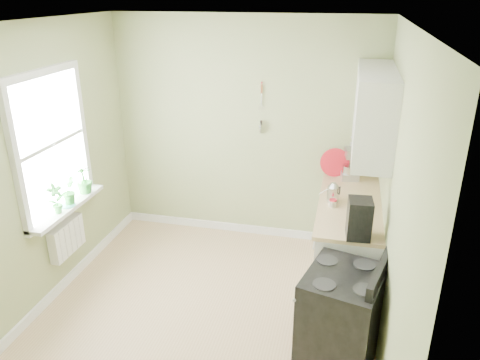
% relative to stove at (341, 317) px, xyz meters
% --- Properties ---
extents(floor, '(3.20, 3.60, 0.02)m').
position_rel_stove_xyz_m(floor, '(-1.28, 0.21, -0.43)').
color(floor, tan).
rests_on(floor, ground).
extents(ceiling, '(3.20, 3.60, 0.02)m').
position_rel_stove_xyz_m(ceiling, '(-1.28, 0.21, 2.29)').
color(ceiling, white).
rests_on(ceiling, wall_back).
extents(wall_back, '(3.20, 0.02, 2.70)m').
position_rel_stove_xyz_m(wall_back, '(-1.28, 2.02, 0.93)').
color(wall_back, '#9FA872').
rests_on(wall_back, floor).
extents(wall_left, '(0.02, 3.60, 2.70)m').
position_rel_stove_xyz_m(wall_left, '(-2.89, 0.21, 0.93)').
color(wall_left, '#9FA872').
rests_on(wall_left, floor).
extents(wall_right, '(0.02, 3.60, 2.70)m').
position_rel_stove_xyz_m(wall_right, '(0.33, 0.21, 0.93)').
color(wall_right, '#9FA872').
rests_on(wall_right, floor).
extents(base_cabinets, '(0.60, 1.60, 0.87)m').
position_rel_stove_xyz_m(base_cabinets, '(0.02, 1.21, 0.01)').
color(base_cabinets, white).
rests_on(base_cabinets, floor).
extents(countertop, '(0.64, 1.60, 0.04)m').
position_rel_stove_xyz_m(countertop, '(0.01, 1.21, 0.47)').
color(countertop, '#D8B884').
rests_on(countertop, base_cabinets).
extents(upper_cabinets, '(0.35, 1.40, 0.80)m').
position_rel_stove_xyz_m(upper_cabinets, '(0.15, 1.31, 1.43)').
color(upper_cabinets, white).
rests_on(upper_cabinets, wall_right).
extents(window, '(0.06, 1.14, 1.44)m').
position_rel_stove_xyz_m(window, '(-2.86, 0.51, 1.13)').
color(window, white).
rests_on(window, wall_left).
extents(window_sill, '(0.18, 1.14, 0.04)m').
position_rel_stove_xyz_m(window_sill, '(-2.79, 0.51, 0.46)').
color(window_sill, white).
rests_on(window_sill, wall_left).
extents(radiator, '(0.12, 0.50, 0.35)m').
position_rel_stove_xyz_m(radiator, '(-2.82, 0.46, 0.13)').
color(radiator, white).
rests_on(radiator, wall_left).
extents(wall_utensils, '(0.02, 0.14, 0.58)m').
position_rel_stove_xyz_m(wall_utensils, '(-1.08, 1.99, 1.14)').
color(wall_utensils, '#D8B884').
rests_on(wall_utensils, wall_back).
extents(stove, '(0.75, 0.80, 0.95)m').
position_rel_stove_xyz_m(stove, '(0.00, 0.00, 0.00)').
color(stove, black).
rests_on(stove, floor).
extents(stand_mixer, '(0.24, 0.35, 0.39)m').
position_rel_stove_xyz_m(stand_mixer, '(-0.02, 1.95, 0.65)').
color(stand_mixer, '#B2B2B7').
rests_on(stand_mixer, countertop).
extents(kettle, '(0.20, 0.12, 0.21)m').
position_rel_stove_xyz_m(kettle, '(-0.17, 1.21, 0.59)').
color(kettle, silver).
rests_on(kettle, countertop).
extents(coffee_maker, '(0.22, 0.24, 0.36)m').
position_rel_stove_xyz_m(coffee_maker, '(0.08, 0.51, 0.66)').
color(coffee_maker, black).
rests_on(coffee_maker, countertop).
extents(red_tray, '(0.34, 0.12, 0.34)m').
position_rel_stove_xyz_m(red_tray, '(-0.19, 1.93, 0.65)').
color(red_tray, red).
rests_on(red_tray, countertop).
extents(jar, '(0.08, 0.08, 0.08)m').
position_rel_stove_xyz_m(jar, '(-0.16, 1.08, 0.53)').
color(jar, '#C1B195').
rests_on(jar, countertop).
extents(plant_a, '(0.17, 0.20, 0.31)m').
position_rel_stove_xyz_m(plant_a, '(-2.78, 0.34, 0.63)').
color(plant_a, '#2E822F').
rests_on(plant_a, window_sill).
extents(plant_b, '(0.17, 0.19, 0.29)m').
position_rel_stove_xyz_m(plant_b, '(-2.78, 0.56, 0.62)').
color(plant_b, '#2E822F').
rests_on(plant_b, window_sill).
extents(plant_c, '(0.24, 0.24, 0.30)m').
position_rel_stove_xyz_m(plant_c, '(-2.78, 0.86, 0.63)').
color(plant_c, '#2E822F').
rests_on(plant_c, window_sill).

